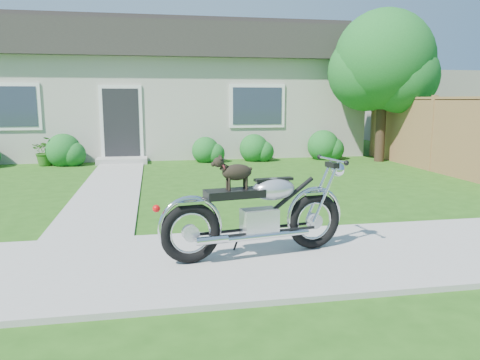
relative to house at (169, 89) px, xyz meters
name	(u,v)px	position (x,y,z in m)	size (l,w,h in m)	color
ground	(213,263)	(0.00, -11.99, -2.16)	(80.00, 80.00, 0.00)	#235114
sidewalk	(213,261)	(0.00, -11.99, -2.14)	(24.00, 2.20, 0.04)	#9E9B93
walkway	(112,186)	(-1.50, -6.99, -2.14)	(1.20, 8.00, 0.03)	#9E9B93
house	(169,89)	(0.00, 0.00, 0.00)	(12.60, 7.03, 4.50)	#B5B1A4
fence	(432,134)	(6.30, -6.24, -1.22)	(0.12, 6.62, 1.90)	#9B7E45
tree_near	(389,65)	(6.01, -4.37, 0.61)	(2.84, 2.81, 4.31)	#3D2B1C
tree_far	(387,75)	(7.43, -1.56, 0.49)	(2.73, 2.69, 4.13)	#3D2B1C
shrub_row	(162,149)	(-0.39, -3.49, -1.77)	(10.66, 0.96, 0.96)	#185D20
potted_plant_left	(46,151)	(-3.52, -3.44, -1.76)	(0.72, 0.63, 0.80)	#296019
potted_plant_right	(208,150)	(0.96, -3.44, -1.81)	(0.39, 0.39, 0.69)	#265A18
motorcycle_with_dog	(259,212)	(0.54, -11.94, -1.61)	(2.21, 0.70, 1.14)	black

